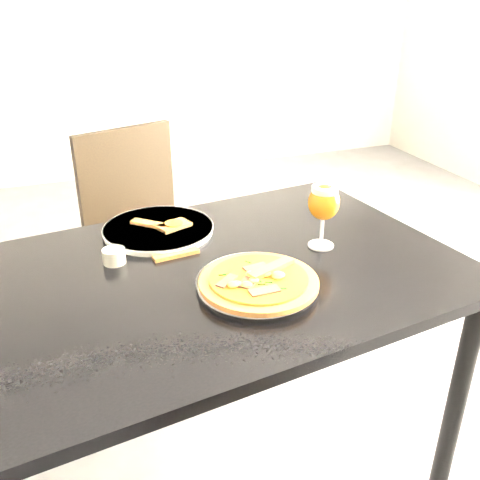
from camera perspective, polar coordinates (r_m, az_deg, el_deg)
name	(u,v)px	position (r m, az deg, el deg)	size (l,w,h in m)	color
ground	(269,466)	(1.84, 3.08, -22.91)	(6.00, 6.00, 0.00)	#555658
dining_table	(216,300)	(1.35, -2.57, -6.41)	(1.29, 0.95, 0.75)	black
chair_far	(146,237)	(2.09, -9.97, 0.29)	(0.52, 0.52, 0.89)	black
plate_main	(257,282)	(1.23, 1.82, -4.55)	(0.28, 0.28, 0.01)	white
pizza	(259,280)	(1.21, 2.04, -4.31)	(0.27, 0.27, 0.03)	#9D5525
plate_second	(158,229)	(1.51, -8.69, 1.13)	(0.30, 0.30, 0.02)	white
crust_scraps	(166,225)	(1.50, -7.95, 1.63)	(0.16, 0.12, 0.01)	#9D5525
loose_crust	(176,254)	(1.37, -6.83, -1.52)	(0.12, 0.03, 0.01)	#9D5525
sauce_cup	(114,255)	(1.36, -13.29, -1.62)	(0.06, 0.06, 0.04)	silver
beer_glass	(324,203)	(1.38, 8.94, 3.94)	(0.08, 0.08, 0.17)	silver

